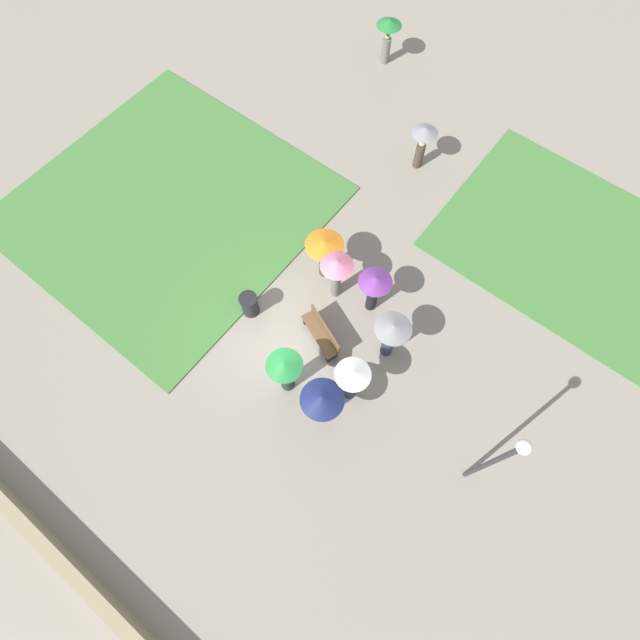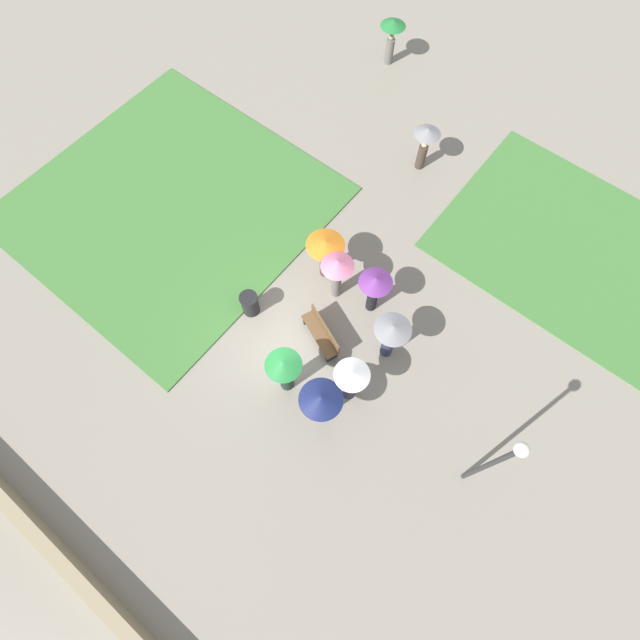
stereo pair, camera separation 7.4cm
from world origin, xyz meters
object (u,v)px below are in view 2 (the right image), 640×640
at_px(trash_bin, 250,304).
at_px(crowd_person_orange, 325,250).
at_px(lone_walker_far_path, 425,141).
at_px(crowd_person_purple, 375,287).
at_px(lone_walker_mid_plaza, 392,33).
at_px(lamp_post, 497,461).
at_px(crowd_person_grey, 391,335).
at_px(crowd_person_navy, 321,401).
at_px(crowd_person_green, 285,371).
at_px(crowd_person_white, 351,380).
at_px(crowd_person_pink, 337,270).
at_px(park_bench, 322,333).

relative_size(trash_bin, crowd_person_orange, 0.47).
relative_size(trash_bin, lone_walker_far_path, 0.49).
bearing_deg(crowd_person_purple, lone_walker_far_path, 114.40).
distance_m(lone_walker_far_path, lone_walker_mid_plaza, 5.43).
xyz_separation_m(lamp_post, lone_walker_mid_plaza, (-11.02, 11.88, -1.63)).
bearing_deg(crowd_person_orange, crowd_person_grey, 31.02).
bearing_deg(crowd_person_navy, lamp_post, 38.69).
relative_size(crowd_person_green, crowd_person_purple, 1.06).
relative_size(crowd_person_white, crowd_person_purple, 1.07).
relative_size(crowd_person_pink, crowd_person_orange, 1.06).
relative_size(trash_bin, crowd_person_pink, 0.45).
height_order(crowd_person_navy, crowd_person_green, crowd_person_green).
height_order(park_bench, lone_walker_mid_plaza, lone_walker_mid_plaza).
height_order(crowd_person_purple, lone_walker_mid_plaza, crowd_person_purple).
bearing_deg(lone_walker_mid_plaza, crowd_person_navy, 112.98).
xyz_separation_m(lamp_post, crowd_person_pink, (-6.21, 2.27, -1.44)).
bearing_deg(park_bench, trash_bin, -143.06).
distance_m(trash_bin, lone_walker_far_path, 8.17).
bearing_deg(crowd_person_green, crowd_person_white, -39.39).
distance_m(crowd_person_navy, crowd_person_purple, 3.80).
height_order(crowd_person_orange, lone_walker_far_path, crowd_person_orange).
xyz_separation_m(park_bench, crowd_person_orange, (-1.38, 1.88, 0.92)).
bearing_deg(lamp_post, crowd_person_green, -169.50).
relative_size(park_bench, trash_bin, 1.88).
height_order(crowd_person_green, crowd_person_pink, crowd_person_pink).
height_order(crowd_person_pink, crowd_person_grey, crowd_person_pink).
xyz_separation_m(lamp_post, crowd_person_purple, (-5.05, 2.58, -1.58)).
bearing_deg(lone_walker_mid_plaza, crowd_person_orange, 108.79).
bearing_deg(lone_walker_mid_plaza, lone_walker_far_path, 132.45).
height_order(crowd_person_orange, crowd_person_grey, crowd_person_grey).
xyz_separation_m(crowd_person_grey, lone_walker_mid_plaza, (-7.23, 10.24, -0.05)).
height_order(trash_bin, crowd_person_navy, crowd_person_navy).
distance_m(lamp_post, crowd_person_pink, 6.77).
bearing_deg(park_bench, crowd_person_orange, 148.27).
distance_m(crowd_person_navy, lone_walker_far_path, 9.77).
bearing_deg(crowd_person_green, crowd_person_pink, 33.18).
bearing_deg(lone_walker_far_path, crowd_person_pink, -26.30).
distance_m(park_bench, lone_walker_mid_plaza, 12.42).
xyz_separation_m(crowd_person_white, crowd_person_pink, (-2.32, 2.36, 0.17)).
relative_size(lone_walker_far_path, lone_walker_mid_plaza, 1.00).
relative_size(crowd_person_pink, crowd_person_purple, 1.08).
bearing_deg(crowd_person_grey, crowd_person_purple, -170.99).
height_order(park_bench, crowd_person_purple, crowd_person_purple).
xyz_separation_m(crowd_person_navy, crowd_person_green, (-1.34, 0.09, -0.28)).
height_order(park_bench, lamp_post, lamp_post).
distance_m(crowd_person_green, crowd_person_grey, 3.13).
relative_size(lamp_post, crowd_person_orange, 2.44).
xyz_separation_m(crowd_person_purple, crowd_person_grey, (1.25, -0.93, 0.00)).
distance_m(park_bench, crowd_person_white, 2.05).
relative_size(lamp_post, trash_bin, 5.15).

